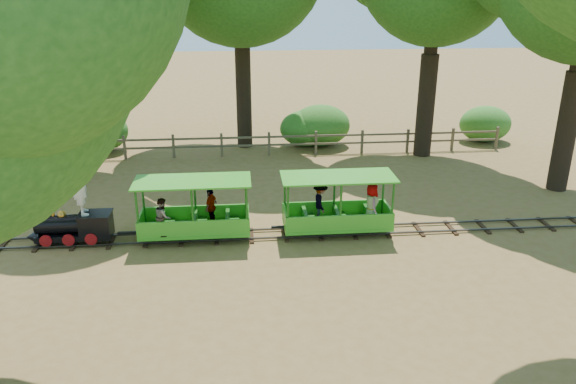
{
  "coord_description": "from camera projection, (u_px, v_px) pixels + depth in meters",
  "views": [
    {
      "loc": [
        -2.28,
        -14.88,
        7.06
      ],
      "look_at": [
        -0.88,
        0.5,
        1.16
      ],
      "focal_mm": 35.0,
      "sensor_mm": 36.0,
      "label": 1
    }
  ],
  "objects": [
    {
      "name": "track",
      "position": [
        319.0,
        232.0,
        16.53
      ],
      "size": [
        22.0,
        1.0,
        0.1
      ],
      "color": "#3F3D3A",
      "rests_on": "ground"
    },
    {
      "name": "shrub_mid_e",
      "position": [
        306.0,
        128.0,
        24.98
      ],
      "size": [
        2.32,
        1.79,
        1.61
      ],
      "primitive_type": "ellipsoid",
      "color": "#2D6B1E",
      "rests_on": "ground"
    },
    {
      "name": "shrub_west",
      "position": [
        98.0,
        131.0,
        24.19
      ],
      "size": [
        2.53,
        1.95,
        1.75
      ],
      "primitive_type": "ellipsoid",
      "color": "#2D6B1E",
      "rests_on": "ground"
    },
    {
      "name": "fence",
      "position": [
        293.0,
        141.0,
        23.79
      ],
      "size": [
        18.1,
        0.1,
        1.0
      ],
      "color": "brown",
      "rests_on": "ground"
    },
    {
      "name": "carriage_front",
      "position": [
        192.0,
        216.0,
        15.95
      ],
      "size": [
        3.25,
        1.33,
        1.69
      ],
      "color": "green",
      "rests_on": "track"
    },
    {
      "name": "carriage_rear",
      "position": [
        340.0,
        209.0,
        16.33
      ],
      "size": [
        3.25,
        1.33,
        1.69
      ],
      "color": "green",
      "rests_on": "track"
    },
    {
      "name": "ground",
      "position": [
        319.0,
        234.0,
        16.55
      ],
      "size": [
        90.0,
        90.0,
        0.0
      ],
      "primitive_type": "plane",
      "color": "olive",
      "rests_on": "ground"
    },
    {
      "name": "shrub_east",
      "position": [
        485.0,
        124.0,
        25.68
      ],
      "size": [
        2.36,
        1.82,
        1.64
      ],
      "primitive_type": "ellipsoid",
      "color": "#2D6B1E",
      "rests_on": "ground"
    },
    {
      "name": "locomotive",
      "position": [
        64.0,
        191.0,
        15.44
      ],
      "size": [
        2.4,
        1.13,
        2.79
      ],
      "color": "black",
      "rests_on": "ground"
    },
    {
      "name": "shrub_mid_w",
      "position": [
        320.0,
        125.0,
        24.99
      ],
      "size": [
        2.66,
        2.05,
        1.84
      ],
      "primitive_type": "ellipsoid",
      "color": "#2D6B1E",
      "rests_on": "ground"
    }
  ]
}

